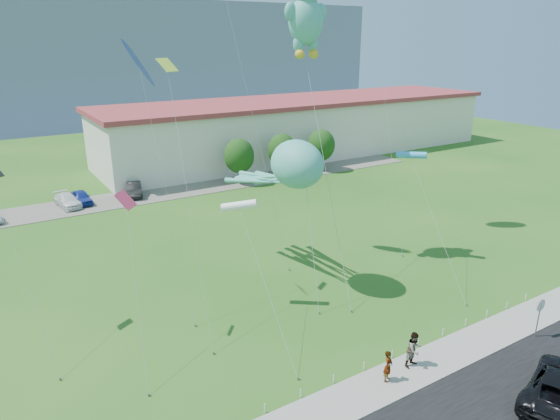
# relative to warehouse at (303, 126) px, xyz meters

# --- Properties ---
(ground) EXTENTS (160.00, 160.00, 0.00)m
(ground) POSITION_rel_warehouse_xyz_m (-26.00, -44.00, -4.12)
(ground) COLOR #1F5016
(ground) RESTS_ON ground
(sidewalk) EXTENTS (80.00, 2.50, 0.10)m
(sidewalk) POSITION_rel_warehouse_xyz_m (-26.00, -46.75, -4.07)
(sidewalk) COLOR gray
(sidewalk) RESTS_ON ground
(parking_strip) EXTENTS (70.00, 6.00, 0.06)m
(parking_strip) POSITION_rel_warehouse_xyz_m (-26.00, -9.00, -4.09)
(parking_strip) COLOR #59544C
(parking_strip) RESTS_ON ground
(hill_ridge) EXTENTS (160.00, 50.00, 25.00)m
(hill_ridge) POSITION_rel_warehouse_xyz_m (-26.00, 76.00, 8.38)
(hill_ridge) COLOR slate
(hill_ridge) RESTS_ON ground
(warehouse) EXTENTS (61.00, 15.00, 8.20)m
(warehouse) POSITION_rel_warehouse_xyz_m (0.00, 0.00, 0.00)
(warehouse) COLOR beige
(warehouse) RESTS_ON ground
(stop_sign) EXTENTS (0.80, 0.07, 2.50)m
(stop_sign) POSITION_rel_warehouse_xyz_m (-16.50, -48.21, -2.26)
(stop_sign) COLOR slate
(stop_sign) RESTS_ON ground
(rope_fence) EXTENTS (26.05, 0.05, 0.50)m
(rope_fence) POSITION_rel_warehouse_xyz_m (-26.00, -45.30, -3.87)
(rope_fence) COLOR white
(rope_fence) RESTS_ON ground
(tree_near) EXTENTS (3.60, 3.60, 5.47)m
(tree_near) POSITION_rel_warehouse_xyz_m (-16.00, -10.00, -0.74)
(tree_near) COLOR #3F2B19
(tree_near) RESTS_ON ground
(tree_mid) EXTENTS (3.60, 3.60, 5.47)m
(tree_mid) POSITION_rel_warehouse_xyz_m (-10.00, -10.00, -0.74)
(tree_mid) COLOR #3F2B19
(tree_mid) RESTS_ON ground
(tree_far) EXTENTS (3.60, 3.60, 5.47)m
(tree_far) POSITION_rel_warehouse_xyz_m (-4.00, -10.00, -0.74)
(tree_far) COLOR #3F2B19
(tree_far) RESTS_ON ground
(pedestrian_left) EXTENTS (0.73, 0.64, 1.68)m
(pedestrian_left) POSITION_rel_warehouse_xyz_m (-26.63, -46.64, -3.19)
(pedestrian_left) COLOR gray
(pedestrian_left) RESTS_ON sidewalk
(pedestrian_right) EXTENTS (1.04, 0.85, 1.97)m
(pedestrian_right) POSITION_rel_warehouse_xyz_m (-24.62, -46.45, -3.04)
(pedestrian_right) COLOR gray
(pedestrian_right) RESTS_ON sidewalk
(parked_car_white) EXTENTS (2.41, 4.63, 1.28)m
(parked_car_white) POSITION_rel_warehouse_xyz_m (-35.20, -8.55, -3.42)
(parked_car_white) COLOR white
(parked_car_white) RESTS_ON parking_strip
(parked_car_blue) EXTENTS (1.82, 3.97, 1.32)m
(parked_car_blue) POSITION_rel_warehouse_xyz_m (-33.76, -8.23, -3.41)
(parked_car_blue) COLOR navy
(parked_car_blue) RESTS_ON parking_strip
(parked_car_black) EXTENTS (2.54, 4.62, 1.44)m
(parked_car_black) POSITION_rel_warehouse_xyz_m (-28.24, -8.43, -3.34)
(parked_car_black) COLOR black
(parked_car_black) RESTS_ON parking_strip
(octopus_kite) EXTENTS (3.13, 10.68, 10.40)m
(octopus_kite) POSITION_rel_warehouse_xyz_m (-24.95, -34.54, 4.01)
(octopus_kite) COLOR teal
(octopus_kite) RESTS_ON ground
(teddy_bear_kite) EXTENTS (4.00, 10.01, 20.58)m
(teddy_bear_kite) POSITION_rel_warehouse_xyz_m (-21.55, -31.54, 13.88)
(teddy_bear_kite) COLOR teal
(teddy_bear_kite) RESTS_ON ground
(small_kite_blue) EXTENTS (1.80, 6.00, 15.79)m
(small_kite_blue) POSITION_rel_warehouse_xyz_m (-33.33, -31.59, 10.66)
(small_kite_blue) COLOR #2334C8
(small_kite_blue) RESTS_ON ground
(small_kite_yellow) EXTENTS (2.05, 8.75, 15.41)m
(small_kite_yellow) POSITION_rel_warehouse_xyz_m (-31.95, -32.93, 8.83)
(small_kite_yellow) COLOR #AEE034
(small_kite_yellow) RESTS_ON ground
(small_kite_pink) EXTENTS (1.97, 6.37, 8.68)m
(small_kite_pink) POSITION_rel_warehouse_xyz_m (-36.08, -36.25, 3.29)
(small_kite_pink) COLOR #DB3055
(small_kite_pink) RESTS_ON ground
(small_kite_cyan) EXTENTS (2.31, 8.95, 8.74)m
(small_kite_cyan) POSITION_rel_warehouse_xyz_m (-14.93, -36.04, 4.11)
(small_kite_cyan) COLOR #2F95D3
(small_kite_cyan) RESTS_ON ground
(small_kite_white) EXTENTS (1.40, 9.44, 7.28)m
(small_kite_white) POSITION_rel_warehouse_xyz_m (-29.28, -35.96, 2.66)
(small_kite_white) COLOR white
(small_kite_white) RESTS_ON ground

